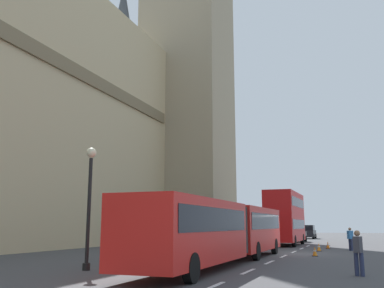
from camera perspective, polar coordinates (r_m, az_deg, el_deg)
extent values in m
plane|color=#424244|center=(29.90, 13.05, -14.19)|extent=(160.00, 160.00, 0.00)
cube|color=silver|center=(13.95, 2.88, -18.61)|extent=(2.20, 0.16, 0.01)
cube|color=silver|center=(18.35, 7.57, -16.66)|extent=(2.20, 0.16, 0.01)
cube|color=silver|center=(22.82, 10.38, -15.41)|extent=(2.20, 0.16, 0.01)
cube|color=silver|center=(27.34, 12.25, -14.56)|extent=(2.20, 0.16, 0.01)
cube|color=silver|center=(31.88, 13.58, -13.94)|extent=(2.20, 0.16, 0.01)
cube|color=silver|center=(36.44, 14.57, -13.47)|extent=(2.20, 0.16, 0.01)
cube|color=silver|center=(41.00, 15.34, -13.10)|extent=(2.20, 0.16, 0.01)
cube|color=tan|center=(60.38, -0.53, 12.90)|extent=(10.33, 10.33, 52.38)
cone|color=#383D42|center=(53.48, -9.25, 17.36)|extent=(2.40, 2.40, 6.86)
cube|color=red|center=(26.68, 7.43, -11.27)|extent=(8.88, 2.50, 2.50)
cube|color=black|center=(26.68, 7.41, -10.30)|extent=(8.17, 2.54, 0.90)
cube|color=red|center=(17.33, -0.43, -11.64)|extent=(8.88, 2.50, 2.50)
cube|color=black|center=(17.33, -0.42, -10.16)|extent=(8.17, 2.54, 0.90)
cylinder|color=#2D2D2D|center=(21.95, 4.34, -11.44)|extent=(2.38, 2.38, 2.25)
cylinder|color=black|center=(29.26, 11.04, -13.37)|extent=(1.00, 0.30, 1.00)
cylinder|color=black|center=(23.86, 8.64, -14.06)|extent=(1.00, 0.30, 1.00)
cylinder|color=black|center=(14.50, -0.13, -16.36)|extent=(1.00, 0.30, 1.00)
cube|color=red|center=(41.71, 12.52, -10.98)|extent=(9.35, 2.50, 2.40)
cube|color=#1E232D|center=(41.71, 12.50, -10.50)|extent=(8.42, 2.54, 0.84)
cube|color=red|center=(41.75, 12.39, -7.90)|extent=(9.17, 2.50, 2.10)
cube|color=#1E232D|center=(41.76, 12.38, -7.76)|extent=(8.42, 2.54, 0.84)
cylinder|color=black|center=(44.54, 14.64, -12.28)|extent=(1.00, 0.30, 1.00)
cylinder|color=black|center=(38.61, 13.59, -12.61)|extent=(1.00, 0.30, 1.00)
cube|color=black|center=(49.89, 13.88, -11.89)|extent=(4.40, 1.80, 0.90)
cube|color=black|center=(49.68, 13.81, -10.98)|extent=(2.46, 1.66, 0.70)
cylinder|color=black|center=(51.20, 15.02, -12.23)|extent=(0.64, 0.30, 0.64)
cylinder|color=black|center=(48.41, 14.65, -12.35)|extent=(0.64, 0.30, 0.64)
cube|color=black|center=(62.29, 15.38, -11.55)|extent=(4.40, 1.80, 0.90)
cube|color=black|center=(62.08, 15.32, -10.82)|extent=(2.46, 1.66, 0.70)
cylinder|color=black|center=(63.62, 16.27, -11.82)|extent=(0.64, 0.30, 0.64)
cylinder|color=black|center=(60.82, 16.03, -11.90)|extent=(0.64, 0.30, 0.64)
cube|color=black|center=(27.85, 16.24, -14.28)|extent=(0.36, 0.36, 0.03)
cone|color=orange|center=(27.83, 16.21, -13.69)|extent=(0.28, 0.28, 0.55)
cylinder|color=white|center=(27.83, 16.21, -13.63)|extent=(0.17, 0.17, 0.08)
cube|color=black|center=(33.20, 16.76, -13.63)|extent=(0.36, 0.36, 0.03)
cone|color=orange|center=(33.18, 16.73, -13.13)|extent=(0.28, 0.28, 0.55)
cylinder|color=white|center=(33.18, 16.73, -13.08)|extent=(0.17, 0.17, 0.08)
cube|color=black|center=(36.74, 17.87, -13.26)|extent=(0.36, 0.36, 0.03)
cone|color=orange|center=(36.73, 17.84, -12.81)|extent=(0.28, 0.28, 0.55)
cylinder|color=white|center=(36.72, 17.84, -12.76)|extent=(0.17, 0.17, 0.08)
cylinder|color=black|center=(19.16, -14.06, -15.75)|extent=(0.32, 0.32, 0.30)
cylinder|color=black|center=(19.08, -13.75, -9.01)|extent=(0.16, 0.16, 4.80)
sphere|color=beige|center=(19.34, -13.40, -1.15)|extent=(0.44, 0.44, 0.44)
cylinder|color=#262D4C|center=(17.74, 21.28, -14.86)|extent=(0.16, 0.16, 0.86)
cylinder|color=#262D4C|center=(17.68, 21.92, -14.83)|extent=(0.16, 0.16, 0.86)
cube|color=#3F3F47|center=(17.66, 21.43, -12.49)|extent=(0.45, 0.35, 0.60)
sphere|color=#936B4C|center=(17.65, 21.34, -11.13)|extent=(0.22, 0.22, 0.22)
cylinder|color=#262D4C|center=(34.41, 20.73, -12.59)|extent=(0.16, 0.16, 0.86)
cylinder|color=#262D4C|center=(34.56, 20.49, -12.59)|extent=(0.16, 0.16, 0.86)
cube|color=#3372B2|center=(34.46, 20.53, -11.38)|extent=(0.45, 0.45, 0.60)
sphere|color=#936B4C|center=(34.45, 20.48, -10.68)|extent=(0.22, 0.22, 0.22)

